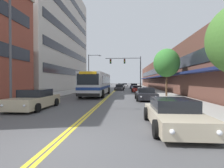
% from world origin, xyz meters
% --- Properties ---
extents(ground_plane, '(240.00, 240.00, 0.00)m').
position_xyz_m(ground_plane, '(0.00, 37.00, 0.00)').
color(ground_plane, '#4C4C4F').
extents(sidewalk_left, '(3.76, 106.00, 0.18)m').
position_xyz_m(sidewalk_left, '(-7.38, 37.00, 0.09)').
color(sidewalk_left, '#9E9B96').
rests_on(sidewalk_left, ground_plane).
extents(sidewalk_right, '(3.76, 106.00, 0.18)m').
position_xyz_m(sidewalk_right, '(7.38, 37.00, 0.09)').
color(sidewalk_right, '#9E9B96').
rests_on(sidewalk_right, ground_plane).
extents(centre_line, '(0.34, 106.00, 0.01)m').
position_xyz_m(centre_line, '(0.00, 37.00, 0.00)').
color(centre_line, yellow).
rests_on(centre_line, ground_plane).
extents(office_tower_left, '(12.08, 28.96, 23.78)m').
position_xyz_m(office_tower_left, '(-15.49, 32.01, 11.89)').
color(office_tower_left, '#BCB7AD').
rests_on(office_tower_left, ground_plane).
extents(storefront_row_right, '(9.10, 68.00, 7.08)m').
position_xyz_m(storefront_row_right, '(13.48, 37.00, 3.54)').
color(storefront_row_right, brown).
rests_on(storefront_row_right, ground_plane).
extents(city_bus, '(2.95, 11.92, 3.04)m').
position_xyz_m(city_bus, '(-1.72, 18.82, 1.72)').
color(city_bus, silver).
rests_on(city_bus, ground_plane).
extents(car_beige_parked_left_near, '(2.21, 4.92, 1.39)m').
position_xyz_m(car_beige_parked_left_near, '(-4.28, 6.80, 0.64)').
color(car_beige_parked_left_near, '#BCAD89').
rests_on(car_beige_parked_left_near, ground_plane).
extents(car_navy_parked_left_mid, '(2.04, 4.57, 1.39)m').
position_xyz_m(car_navy_parked_left_mid, '(-4.42, 31.30, 0.64)').
color(car_navy_parked_left_mid, '#19234C').
rests_on(car_navy_parked_left_mid, ground_plane).
extents(car_champagne_parked_right_foreground, '(2.17, 4.73, 1.22)m').
position_xyz_m(car_champagne_parked_right_foreground, '(4.28, 2.32, 0.57)').
color(car_champagne_parked_right_foreground, beige).
rests_on(car_champagne_parked_right_foreground, ground_plane).
extents(car_red_parked_right_mid, '(2.04, 4.15, 1.18)m').
position_xyz_m(car_red_parked_right_mid, '(4.34, 27.04, 0.55)').
color(car_red_parked_right_mid, maroon).
rests_on(car_red_parked_right_mid, ground_plane).
extents(car_charcoal_parked_right_far, '(2.15, 4.32, 1.28)m').
position_xyz_m(car_charcoal_parked_right_far, '(4.35, 13.12, 0.60)').
color(car_charcoal_parked_right_far, '#232328').
rests_on(car_charcoal_parked_right_far, ground_plane).
extents(car_slate_blue_parked_right_end, '(2.12, 4.34, 1.36)m').
position_xyz_m(car_slate_blue_parked_right_end, '(4.44, 40.91, 0.63)').
color(car_slate_blue_parked_right_end, '#475675').
rests_on(car_slate_blue_parked_right_end, ground_plane).
extents(car_white_moving_lead, '(2.00, 4.43, 1.35)m').
position_xyz_m(car_white_moving_lead, '(1.02, 40.77, 0.63)').
color(car_white_moving_lead, white).
rests_on(car_white_moving_lead, ground_plane).
extents(car_silver_moving_second, '(2.21, 4.36, 1.19)m').
position_xyz_m(car_silver_moving_second, '(1.85, 58.60, 0.56)').
color(car_silver_moving_second, '#B7B7BC').
rests_on(car_silver_moving_second, ground_plane).
extents(car_dark_grey_moving_third, '(2.02, 4.48, 1.28)m').
position_xyz_m(car_dark_grey_moving_third, '(0.88, 33.04, 0.59)').
color(car_dark_grey_moving_third, '#38383D').
rests_on(car_dark_grey_moving_third, ground_plane).
extents(traffic_signal_mast, '(7.13, 0.38, 6.91)m').
position_xyz_m(traffic_signal_mast, '(2.82, 29.79, 4.95)').
color(traffic_signal_mast, '#47474C').
rests_on(traffic_signal_mast, ground_plane).
extents(street_lamp_left_near, '(2.47, 0.28, 7.78)m').
position_xyz_m(street_lamp_left_near, '(-4.95, 5.64, 4.66)').
color(street_lamp_left_near, '#47474C').
rests_on(street_lamp_left_near, ground_plane).
extents(street_lamp_left_far, '(2.70, 0.28, 7.40)m').
position_xyz_m(street_lamp_left_far, '(-4.89, 29.94, 4.48)').
color(street_lamp_left_far, '#47474C').
rests_on(street_lamp_left_far, ground_plane).
extents(street_tree_right_mid, '(3.13, 3.13, 5.75)m').
position_xyz_m(street_tree_right_mid, '(7.22, 16.48, 4.19)').
color(street_tree_right_mid, brown).
rests_on(street_tree_right_mid, sidewalk_right).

